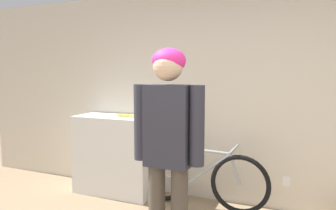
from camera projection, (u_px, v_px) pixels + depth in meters
The scene contains 5 objects.
wall_back at pixel (240, 97), 3.89m from camera, with size 8.00×0.07×2.60m.
side_shelf at pixel (116, 155), 4.31m from camera, with size 1.06×0.49×1.02m.
person at pixel (168, 138), 2.56m from camera, with size 0.59×0.25×1.78m.
bicycle at pixel (198, 177), 3.86m from camera, with size 1.65×0.46×0.75m.
banana at pixel (126, 115), 4.18m from camera, with size 0.28×0.08×0.04m.
Camera 1 is at (0.73, -1.54, 1.59)m, focal length 35.00 mm.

